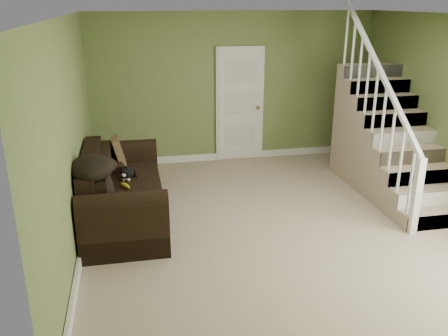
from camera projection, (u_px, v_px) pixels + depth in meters
name	position (u px, v px, depth m)	size (l,w,h in m)	color
floor	(278.00, 222.00, 6.25)	(5.00, 5.50, 0.01)	tan
ceiling	(287.00, 16.00, 5.37)	(5.00, 5.50, 0.01)	white
wall_back	(234.00, 88.00, 8.35)	(5.00, 0.04, 2.60)	olive
wall_front	(405.00, 225.00, 3.27)	(5.00, 0.04, 2.60)	olive
wall_left	(70.00, 138.00, 5.35)	(0.04, 5.50, 2.60)	olive
baseboard_back	(234.00, 155.00, 8.74)	(5.00, 0.04, 0.12)	white
baseboard_left	(84.00, 235.00, 5.77)	(0.04, 5.50, 0.12)	white
baseboard_right	(446.00, 203.00, 6.68)	(0.04, 5.50, 0.12)	white
door	(240.00, 105.00, 8.43)	(0.86, 0.12, 2.02)	white
staircase	(385.00, 146.00, 7.29)	(1.00, 2.51, 2.82)	tan
sofa	(120.00, 194.00, 6.24)	(1.00, 2.32, 0.92)	black
side_table	(105.00, 183.00, 6.75)	(0.60, 0.60, 0.83)	black
cat	(127.00, 173.00, 6.34)	(0.24, 0.47, 0.22)	black
banana	(125.00, 186.00, 6.06)	(0.06, 0.21, 0.06)	gold
throw_pillow	(119.00, 151.00, 6.88)	(0.10, 0.39, 0.39)	#533221
throw_blanket	(91.00, 168.00, 5.43)	(0.49, 0.65, 0.27)	black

